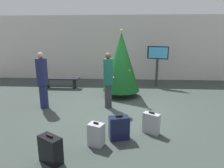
# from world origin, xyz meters

# --- Properties ---
(ground_plane) EXTENTS (16.00, 16.00, 0.00)m
(ground_plane) POSITION_xyz_m (0.00, 0.00, 0.00)
(ground_plane) COLOR #38423D
(back_wall) EXTENTS (16.00, 0.20, 3.46)m
(back_wall) POSITION_xyz_m (0.00, 4.84, 1.73)
(back_wall) COLOR beige
(back_wall) RESTS_ON ground_plane
(holiday_tree) EXTENTS (1.47, 1.47, 2.64)m
(holiday_tree) POSITION_xyz_m (0.16, 1.52, 1.38)
(holiday_tree) COLOR #4C3319
(holiday_tree) RESTS_ON ground_plane
(flight_info_kiosk) EXTENTS (0.95, 0.46, 1.91)m
(flight_info_kiosk) POSITION_xyz_m (1.86, 3.35, 1.36)
(flight_info_kiosk) COLOR #333338
(flight_info_kiosk) RESTS_ON ground_plane
(waiting_bench) EXTENTS (1.76, 0.44, 0.48)m
(waiting_bench) POSITION_xyz_m (-2.69, 2.64, 0.37)
(waiting_bench) COLOR black
(waiting_bench) RESTS_ON ground_plane
(traveller_0) EXTENTS (0.47, 0.47, 1.88)m
(traveller_0) POSITION_xyz_m (-2.42, -0.00, 0.99)
(traveller_0) COLOR #1E234C
(traveller_0) RESTS_ON ground_plane
(traveller_1) EXTENTS (0.41, 0.41, 1.86)m
(traveller_1) POSITION_xyz_m (-0.24, 0.14, 0.99)
(traveller_1) COLOR #333338
(traveller_1) RESTS_ON ground_plane
(suitcase_0) EXTENTS (0.40, 0.35, 0.55)m
(suitcase_0) POSITION_xyz_m (-0.32, -2.28, 0.26)
(suitcase_0) COLOR #9EA0A5
(suitcase_0) RESTS_ON ground_plane
(suitcase_1) EXTENTS (0.44, 0.37, 0.56)m
(suitcase_1) POSITION_xyz_m (0.97, -1.62, 0.26)
(suitcase_1) COLOR #9EA0A5
(suitcase_1) RESTS_ON ground_plane
(suitcase_2) EXTENTS (0.51, 0.36, 0.60)m
(suitcase_2) POSITION_xyz_m (0.17, -1.97, 0.28)
(suitcase_2) COLOR #141938
(suitcase_2) RESTS_ON ground_plane
(suitcase_3) EXTENTS (0.52, 0.45, 0.58)m
(suitcase_3) POSITION_xyz_m (-1.11, -2.95, 0.27)
(suitcase_3) COLOR black
(suitcase_3) RESTS_ON ground_plane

